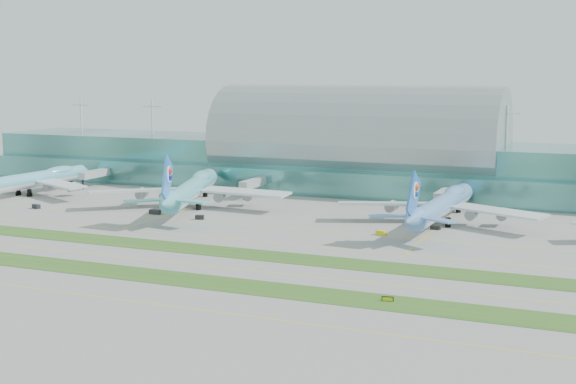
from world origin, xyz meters
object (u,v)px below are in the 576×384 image
at_px(airliner_a, 31,179).
at_px(taxiway_sign_east, 388,299).
at_px(airliner_b, 192,188).
at_px(terminal, 357,155).
at_px(airliner_c, 442,204).

distance_m(airliner_a, taxiway_sign_east, 195.82).
bearing_deg(taxiway_sign_east, airliner_b, 126.55).
distance_m(terminal, airliner_c, 80.61).
height_order(terminal, airliner_b, terminal).
distance_m(airliner_a, airliner_c, 164.76).
xyz_separation_m(terminal, airliner_b, (-40.83, -66.56, -7.13)).
xyz_separation_m(airliner_a, taxiway_sign_east, (173.08, -91.42, -5.70)).
xyz_separation_m(terminal, taxiway_sign_east, (57.68, -155.82, -13.69)).
bearing_deg(airliner_a, airliner_c, 3.75).
relative_size(airliner_a, airliner_c, 0.95).
bearing_deg(terminal, taxiway_sign_east, -69.69).
xyz_separation_m(airliner_c, taxiway_sign_east, (8.32, -92.56, -6.01)).
height_order(airliner_a, airliner_c, airliner_c).
relative_size(airliner_c, taxiway_sign_east, 30.07).
height_order(airliner_c, taxiway_sign_east, airliner_c).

